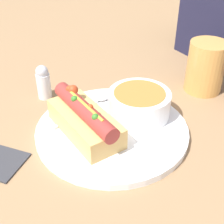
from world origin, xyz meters
TOP-DOWN VIEW (x-y plane):
  - ground_plane at (0.00, 0.00)m, footprint 4.00×4.00m
  - dinner_plate at (0.00, 0.00)m, footprint 0.27×0.27m
  - hot_dog at (-0.01, -0.05)m, footprint 0.17×0.07m
  - soup_bowl at (-0.01, 0.06)m, footprint 0.11×0.11m
  - spoon at (-0.08, 0.02)m, footprint 0.06×0.15m
  - drinking_glass at (-0.02, 0.25)m, footprint 0.08×0.08m
  - salt_shaker at (-0.18, -0.05)m, footprint 0.03×0.03m

SIDE VIEW (x-z plane):
  - ground_plane at x=0.00m, z-range 0.00..0.00m
  - dinner_plate at x=0.00m, z-range 0.00..0.01m
  - spoon at x=-0.08m, z-range 0.01..0.02m
  - salt_shaker at x=-0.18m, z-range 0.00..0.07m
  - soup_bowl at x=-0.01m, z-range 0.01..0.06m
  - hot_dog at x=-0.01m, z-range 0.01..0.07m
  - drinking_glass at x=-0.02m, z-range 0.00..0.11m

